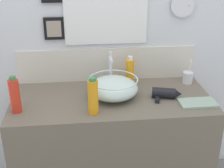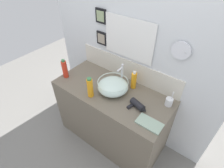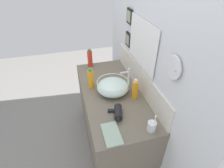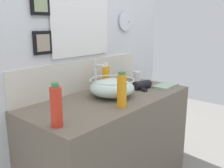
% 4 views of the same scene
% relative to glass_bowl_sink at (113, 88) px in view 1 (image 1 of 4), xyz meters
% --- Properties ---
extents(vanity_counter, '(1.34, 0.61, 0.84)m').
position_rel_glass_bowl_sink_xyz_m(vanity_counter, '(-0.01, -0.01, -0.49)').
color(vanity_counter, '#6B6051').
rests_on(vanity_counter, ground).
extents(back_panel, '(2.17, 0.09, 2.59)m').
position_rel_glass_bowl_sink_xyz_m(back_panel, '(-0.01, 0.33, 0.38)').
color(back_panel, silver).
rests_on(back_panel, ground).
extents(glass_bowl_sink, '(0.33, 0.33, 0.13)m').
position_rel_glass_bowl_sink_xyz_m(glass_bowl_sink, '(0.00, 0.00, 0.00)').
color(glass_bowl_sink, silver).
rests_on(glass_bowl_sink, vanity_counter).
extents(faucet, '(0.02, 0.11, 0.26)m').
position_rel_glass_bowl_sink_xyz_m(faucet, '(-0.00, 0.16, 0.08)').
color(faucet, silver).
rests_on(faucet, vanity_counter).
extents(hair_drier, '(0.21, 0.14, 0.07)m').
position_rel_glass_bowl_sink_xyz_m(hair_drier, '(0.35, -0.05, -0.04)').
color(hair_drier, black).
rests_on(hair_drier, vanity_counter).
extents(toothbrush_cup, '(0.07, 0.07, 0.18)m').
position_rel_glass_bowl_sink_xyz_m(toothbrush_cup, '(0.57, 0.17, -0.03)').
color(toothbrush_cup, silver).
rests_on(toothbrush_cup, vanity_counter).
extents(lotion_bottle, '(0.06, 0.06, 0.24)m').
position_rel_glass_bowl_sink_xyz_m(lotion_bottle, '(-0.61, -0.14, 0.04)').
color(lotion_bottle, red).
rests_on(lotion_bottle, vanity_counter).
extents(spray_bottle, '(0.06, 0.06, 0.22)m').
position_rel_glass_bowl_sink_xyz_m(spray_bottle, '(0.14, 0.19, 0.03)').
color(spray_bottle, orange).
rests_on(spray_bottle, vanity_counter).
extents(soap_dispenser, '(0.06, 0.06, 0.24)m').
position_rel_glass_bowl_sink_xyz_m(soap_dispenser, '(-0.14, -0.20, 0.04)').
color(soap_dispenser, orange).
rests_on(soap_dispenser, vanity_counter).
extents(hand_towel, '(0.24, 0.14, 0.02)m').
position_rel_glass_bowl_sink_xyz_m(hand_towel, '(0.53, -0.16, -0.06)').
color(hand_towel, '#99B29E').
rests_on(hand_towel, vanity_counter).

